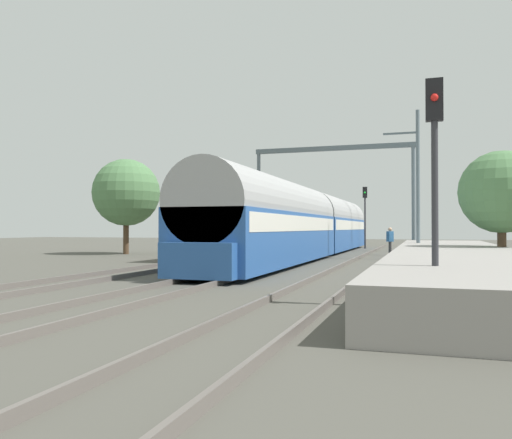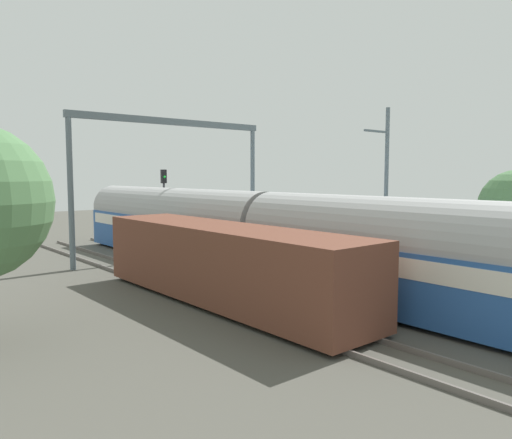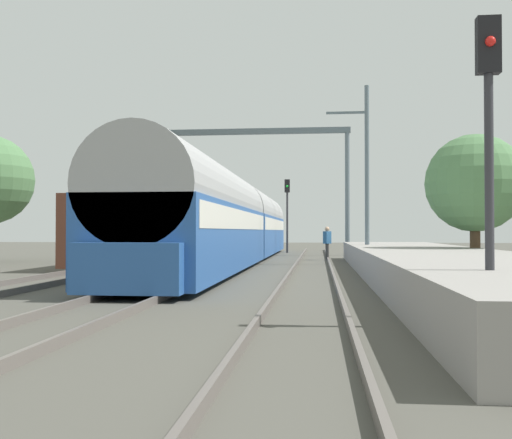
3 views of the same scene
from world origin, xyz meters
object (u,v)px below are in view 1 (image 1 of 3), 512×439
Objects in this scene: person_crossing at (390,239)px; catenary_gantry at (333,176)px; freight_car at (240,232)px; passenger_train at (310,223)px; railway_signal_near at (435,161)px; railway_signal_far at (365,209)px.

person_crossing is 0.14× the size of catenary_gantry.
freight_car is 1.08× the size of catenary_gantry.
freight_car is 9.38m from person_crossing.
passenger_train is 2.53× the size of freight_car.
freight_car is at bearing -111.01° from catenary_gantry.
railway_signal_near is (6.72, -19.10, 1.16)m from passenger_train.
freight_car is at bearing -111.66° from railway_signal_far.
railway_signal_near is at bearing -76.11° from catenary_gantry.
freight_car is 7.51× the size of person_crossing.
catenary_gantry reaches higher than railway_signal_near.
railway_signal_far is (-4.81, 31.67, 0.11)m from railway_signal_near.
passenger_train reaches higher than freight_car.
passenger_train is 20.29m from railway_signal_near.
railway_signal_far is (-2.59, 10.15, 2.21)m from person_crossing.
catenary_gantry is (-4.51, 5.65, 4.56)m from person_crossing.
person_crossing is at bearing -51.43° from catenary_gantry.
person_crossing is at bearing 28.22° from passenger_train.
railway_signal_far is 5.42m from catenary_gantry.
freight_car is at bearing 156.34° from person_crossing.
railway_signal_far reaches higher than person_crossing.
passenger_train is 18.99× the size of person_crossing.
freight_car is at bearing 121.45° from railway_signal_near.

